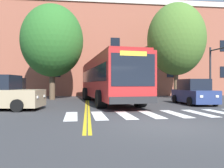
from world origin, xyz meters
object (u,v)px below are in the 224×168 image
Objects in this scene: car_navy_far_lane at (194,93)px; car_black_behind_bus at (98,89)px; car_red_near_lane at (11,93)px; street_tree_curbside_small at (52,41)px; traffic_light_near_corner at (220,63)px; city_bus at (108,79)px; street_tree_curbside_large at (176,39)px.

car_black_behind_bus is at bearing 117.64° from car_navy_far_lane.
street_tree_curbside_small is (1.69, 5.90, 4.57)m from car_red_near_lane.
traffic_light_near_corner is 14.73m from street_tree_curbside_small.
traffic_light_near_corner is at bearing -14.56° from street_tree_curbside_small.
city_bus is at bearing -88.46° from car_black_behind_bus.
city_bus is 9.77m from car_black_behind_bus.
city_bus is 6.38m from car_navy_far_lane.
city_bus is at bearing 18.48° from car_red_near_lane.
traffic_light_near_corner is (3.38, 2.18, 2.34)m from car_navy_far_lane.
car_black_behind_bus is at bearing 134.79° from traffic_light_near_corner.
street_tree_curbside_small reaches higher than car_navy_far_lane.
city_bus is at bearing -149.64° from street_tree_curbside_large.
car_red_near_lane is 0.93× the size of car_black_behind_bus.
street_tree_curbside_large reaches higher than traffic_light_near_corner.
street_tree_curbside_small is (-12.10, -0.55, -0.54)m from street_tree_curbside_large.
car_red_near_lane is at bearing -161.52° from city_bus.
traffic_light_near_corner reaches higher than city_bus.
car_navy_far_lane is 13.35m from car_black_behind_bus.
traffic_light_near_corner is at bearing 8.06° from car_red_near_lane.
car_navy_far_lane is 1.00× the size of car_black_behind_bus.
car_red_near_lane is (-6.47, -2.16, -1.00)m from city_bus.
city_bus is 3.22× the size of car_red_near_lane.
car_red_near_lane is at bearing -117.59° from car_black_behind_bus.
car_navy_far_lane is at bearing -62.36° from car_black_behind_bus.
city_bus is 1.29× the size of street_tree_curbside_large.
street_tree_curbside_large is (13.79, 6.45, 5.11)m from car_red_near_lane.
traffic_light_near_corner is 0.53× the size of street_tree_curbside_small.
city_bus is at bearing 160.43° from car_navy_far_lane.
traffic_light_near_corner is at bearing -45.21° from car_black_behind_bus.
city_bus is 7.04m from street_tree_curbside_small.
car_red_near_lane reaches higher than car_black_behind_bus.
car_black_behind_bus is 8.78m from street_tree_curbside_small.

